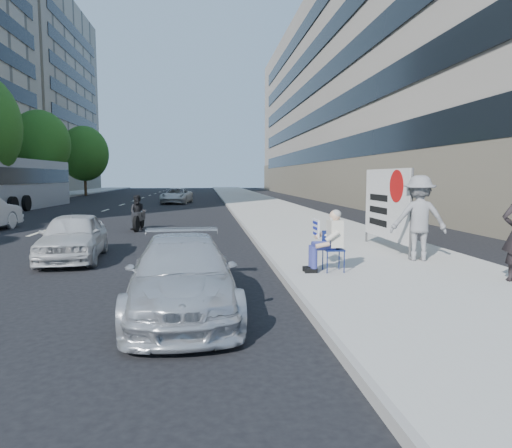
{
  "coord_description": "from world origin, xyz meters",
  "views": [
    {
      "loc": [
        -0.13,
        -10.11,
        2.13
      ],
      "look_at": [
        1.1,
        0.86,
        0.99
      ],
      "focal_mm": 32.0,
      "sensor_mm": 36.0,
      "label": 1
    }
  ],
  "objects": [
    {
      "name": "tree_far_d",
      "position": [
        -13.7,
        30.0,
        4.89
      ],
      "size": [
        4.8,
        4.8,
        7.65
      ],
      "color": "#382616",
      "rests_on": "ground"
    },
    {
      "name": "white_sedan_near",
      "position": [
        -3.52,
        2.0,
        0.61
      ],
      "size": [
        1.76,
        3.69,
        1.22
      ],
      "primitive_type": "imported",
      "rotation": [
        0.0,
        0.0,
        0.09
      ],
      "color": "silver",
      "rests_on": "ground"
    },
    {
      "name": "near_sidewalk",
      "position": [
        4.0,
        20.0,
        0.07
      ],
      "size": [
        5.0,
        120.0,
        0.15
      ],
      "primitive_type": "cube",
      "color": "#AFACA4",
      "rests_on": "ground"
    },
    {
      "name": "motorcycle",
      "position": [
        -2.81,
        8.58,
        0.64
      ],
      "size": [
        0.75,
        2.05,
        1.42
      ],
      "rotation": [
        0.0,
        0.0,
        -0.11
      ],
      "color": "black",
      "rests_on": "ground"
    },
    {
      "name": "bus",
      "position": [
        -12.54,
        22.43,
        1.64
      ],
      "size": [
        3.04,
        12.14,
        3.3
      ],
      "rotation": [
        0.0,
        0.0,
        -0.04
      ],
      "color": "gray",
      "rests_on": "ground"
    },
    {
      "name": "jogger",
      "position": [
        4.92,
        0.17,
        1.16
      ],
      "size": [
        1.44,
        1.02,
        2.02
      ],
      "primitive_type": "imported",
      "rotation": [
        0.0,
        0.0,
        2.92
      ],
      "color": "slate",
      "rests_on": "near_sidewalk"
    },
    {
      "name": "ground",
      "position": [
        0.0,
        0.0,
        0.0
      ],
      "size": [
        160.0,
        160.0,
        0.0
      ],
      "primitive_type": "plane",
      "color": "black",
      "rests_on": "ground"
    },
    {
      "name": "near_building",
      "position": [
        17.0,
        32.0,
        10.0
      ],
      "size": [
        14.0,
        70.0,
        20.0
      ],
      "primitive_type": "cube",
      "color": "gray",
      "rests_on": "ground"
    },
    {
      "name": "white_sedan_far",
      "position": [
        -2.4,
        27.23,
        0.62
      ],
      "size": [
        2.65,
        4.71,
        1.24
      ],
      "primitive_type": "imported",
      "rotation": [
        0.0,
        0.0,
        -0.14
      ],
      "color": "silver",
      "rests_on": "ground"
    },
    {
      "name": "seated_protester",
      "position": [
        2.43,
        -0.86,
        0.87
      ],
      "size": [
        0.83,
        1.12,
        1.31
      ],
      "color": "navy",
      "rests_on": "near_sidewalk"
    },
    {
      "name": "parked_sedan",
      "position": [
        -0.5,
        -2.95,
        0.59
      ],
      "size": [
        1.84,
        4.14,
        1.18
      ],
      "primitive_type": "imported",
      "rotation": [
        0.0,
        0.0,
        0.05
      ],
      "color": "#B7B9BF",
      "rests_on": "ground"
    },
    {
      "name": "tree_far_e",
      "position": [
        -13.7,
        44.0,
        4.78
      ],
      "size": [
        5.4,
        5.4,
        7.89
      ],
      "color": "#382616",
      "rests_on": "ground"
    },
    {
      "name": "protest_banner",
      "position": [
        4.78,
        1.82,
        1.4
      ],
      "size": [
        0.08,
        3.06,
        2.2
      ],
      "color": "#4C4C4C",
      "rests_on": "near_sidewalk"
    }
  ]
}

